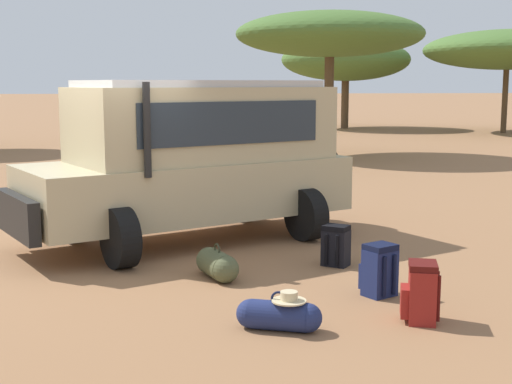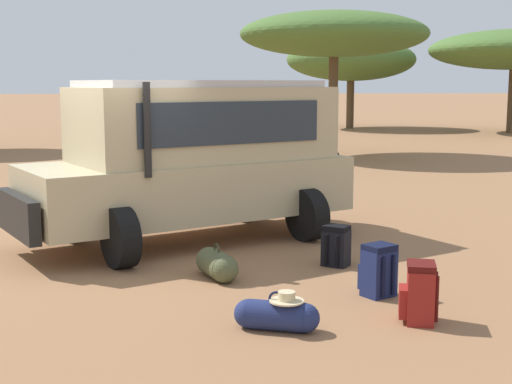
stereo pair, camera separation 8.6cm
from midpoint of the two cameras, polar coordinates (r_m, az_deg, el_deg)
name	(u,v)px [view 1 (the left image)]	position (r m, az deg, el deg)	size (l,w,h in m)	color
ground_plane	(109,253)	(10.41, -11.90, -4.81)	(320.00, 320.00, 0.00)	#936642
safari_vehicle	(194,156)	(10.89, -5.19, 2.85)	(5.36, 3.91, 2.44)	tan
backpack_beside_front_wheel	(379,271)	(8.25, 9.52, -6.22)	(0.43, 0.45, 0.60)	navy
backpack_cluster_center	(421,293)	(7.45, 12.73, -7.89)	(0.44, 0.44, 0.62)	maroon
backpack_near_rear_wheel	(336,246)	(9.51, 6.18, -4.31)	(0.43, 0.43, 0.55)	black
duffel_bag_low_black_case	(279,315)	(7.07, 1.52, -9.79)	(0.82, 0.49, 0.40)	navy
duffel_bag_soft_canvas	(217,265)	(8.89, -3.41, -5.82)	(0.50, 0.81, 0.44)	#4C5133
acacia_tree_right_mid	(330,35)	(23.80, 5.82, 12.41)	(6.15, 5.75, 4.70)	brown
acacia_tree_far_right	(346,60)	(38.77, 7.13, 10.44)	(6.86, 6.34, 4.76)	brown
acacia_tree_distant_right	(507,50)	(36.92, 19.41, 10.67)	(7.90, 8.61, 4.94)	brown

